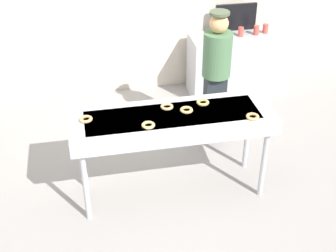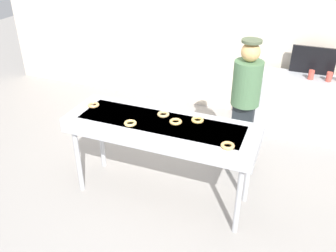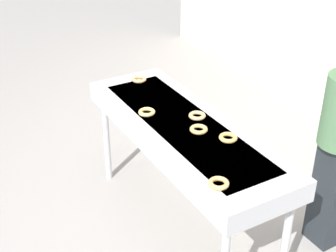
% 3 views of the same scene
% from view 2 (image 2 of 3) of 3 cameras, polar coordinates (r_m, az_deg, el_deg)
% --- Properties ---
extents(ground_plane, '(16.00, 16.00, 0.00)m').
position_cam_2_polar(ground_plane, '(4.26, -1.00, -10.73)').
color(ground_plane, '#9E9993').
extents(back_wall, '(8.00, 0.12, 3.24)m').
position_cam_2_polar(back_wall, '(5.70, 8.78, 17.87)').
color(back_wall, beige).
rests_on(back_wall, ground).
extents(fryer_conveyor, '(2.02, 0.66, 0.96)m').
position_cam_2_polar(fryer_conveyor, '(3.75, -1.12, -0.51)').
color(fryer_conveyor, '#B7BABF').
rests_on(fryer_conveyor, ground).
extents(glazed_donut_0, '(0.16, 0.16, 0.03)m').
position_cam_2_polar(glazed_donut_0, '(3.34, 9.41, -3.07)').
color(glazed_donut_0, '#E6AA62').
rests_on(glazed_donut_0, fryer_conveyor).
extents(glazed_donut_1, '(0.17, 0.17, 0.03)m').
position_cam_2_polar(glazed_donut_1, '(3.68, 1.21, 0.69)').
color(glazed_donut_1, '#E7B662').
rests_on(glazed_donut_1, fryer_conveyor).
extents(glazed_donut_2, '(0.14, 0.14, 0.03)m').
position_cam_2_polar(glazed_donut_2, '(3.82, -0.76, 1.86)').
color(glazed_donut_2, '#DBB26D').
rests_on(glazed_donut_2, fryer_conveyor).
extents(glazed_donut_3, '(0.17, 0.17, 0.03)m').
position_cam_2_polar(glazed_donut_3, '(3.72, 4.68, 0.95)').
color(glazed_donut_3, '#EABB5C').
rests_on(glazed_donut_3, fryer_conveyor).
extents(glazed_donut_4, '(0.16, 0.16, 0.03)m').
position_cam_2_polar(glazed_donut_4, '(3.67, -5.98, 0.44)').
color(glazed_donut_4, '#E0BB69').
rests_on(glazed_donut_4, fryer_conveyor).
extents(glazed_donut_5, '(0.18, 0.18, 0.03)m').
position_cam_2_polar(glazed_donut_5, '(4.10, -11.71, 3.28)').
color(glazed_donut_5, '#EBAB68').
rests_on(glazed_donut_5, fryer_conveyor).
extents(worker_baker, '(0.33, 0.33, 1.66)m').
position_cam_2_polar(worker_baker, '(4.30, 12.07, 3.96)').
color(worker_baker, '#20262B').
rests_on(worker_baker, ground).
extents(prep_counter, '(1.37, 0.53, 0.88)m').
position_cam_2_polar(prep_counter, '(5.51, 20.65, 2.80)').
color(prep_counter, '#B7BABF').
rests_on(prep_counter, ground).
extents(paper_cup_0, '(0.08, 0.08, 0.13)m').
position_cam_2_polar(paper_cup_0, '(5.32, 24.12, 7.11)').
color(paper_cup_0, '#CC4C3F').
rests_on(paper_cup_0, prep_counter).
extents(paper_cup_1, '(0.08, 0.08, 0.13)m').
position_cam_2_polar(paper_cup_1, '(5.30, 21.69, 7.53)').
color(paper_cup_1, '#CC4C3F').
rests_on(paper_cup_1, prep_counter).
extents(menu_display, '(0.59, 0.04, 0.38)m').
position_cam_2_polar(menu_display, '(5.48, 21.95, 9.60)').
color(menu_display, black).
rests_on(menu_display, prep_counter).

